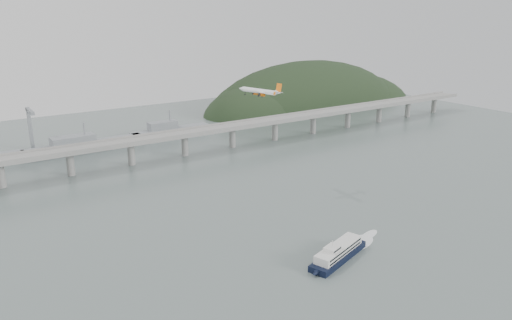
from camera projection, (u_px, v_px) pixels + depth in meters
ground at (310, 245)px, 281.17m from camera, size 900.00×900.00×0.00m
bridge at (162, 140)px, 434.27m from camera, size 800.00×22.00×23.90m
headland at (315, 117)px, 702.14m from camera, size 365.00×155.00×156.00m
ferry at (338, 253)px, 264.12m from camera, size 69.67×29.21×13.55m
airliner at (261, 91)px, 329.46m from camera, size 33.15×30.04×8.75m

